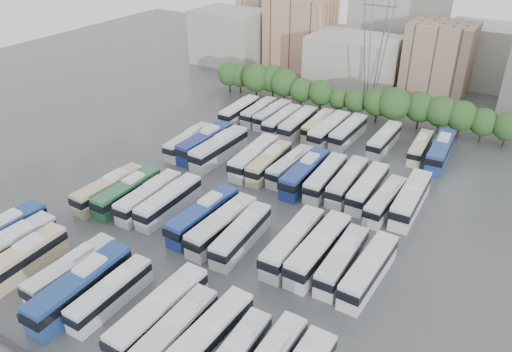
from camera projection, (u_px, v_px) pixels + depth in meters
The scene contains 46 objects.
ground at pixel (238, 211), 72.64m from camera, with size 220.00×220.00×0.00m, color #424447.
tree_line at pixel (347, 95), 102.15m from camera, with size 64.52×7.89×8.09m.
city_buildings at pixel (365, 42), 125.96m from camera, with size 102.00×35.00×20.00m.
electricity_pylon at pixel (379, 18), 100.08m from camera, with size 9.00×6.91×33.83m.
bus_r0_s1 at pixel (7, 248), 61.61m from camera, with size 3.34×13.13×4.09m.
bus_r0_s2 at pixel (21, 261), 59.59m from camera, with size 3.15×12.60×3.93m.
bus_r0_s4 at pixel (72, 270), 58.22m from camera, with size 3.03×12.01×3.74m.
bus_r0_s5 at pixel (81, 287), 55.37m from camera, with size 3.18×13.69×4.28m.
bus_r0_s6 at pixel (111, 293), 54.98m from camera, with size 2.47×11.23×3.52m.
bus_r0_s8 at pixel (159, 312), 52.04m from camera, with size 3.23×13.37×4.17m.
bus_r0_s9 at pixel (173, 334), 49.60m from camera, with size 2.70×12.31×3.86m.
bus_r0_s10 at pixel (208, 338), 49.21m from camera, with size 3.29×12.62×3.93m.
bus_r1_s1 at pixel (109, 189), 74.41m from camera, with size 3.27×12.38×3.85m.
bus_r1_s2 at pixel (128, 192), 73.60m from camera, with size 2.77×12.17×3.81m.
bus_r1_s3 at pixel (149, 197), 72.43m from camera, with size 2.85×12.31×3.85m.
bus_r1_s4 at pixel (169, 201), 71.40m from camera, with size 2.73×12.27×3.85m.
bus_r1_s6 at pixel (203, 215), 68.04m from camera, with size 3.44×13.05×4.06m.
bus_r1_s7 at pixel (222, 225), 65.99m from camera, with size 3.36×12.82×3.99m.
bus_r1_s8 at pixel (241, 234), 64.36m from camera, with size 3.28×12.27×3.81m.
bus_r1_s10 at pixel (293, 242), 62.72m from camera, with size 2.98×13.14×4.11m.
bus_r1_s11 at pixel (319, 249), 61.42m from camera, with size 3.21×13.45×4.20m.
bus_r1_s12 at pixel (342, 260), 59.86m from camera, with size 2.76×11.93×3.73m.
bus_r1_s13 at pixel (369, 270), 58.16m from camera, with size 3.20×12.56×3.91m.
bus_r2_s1 at pixel (189, 141), 88.91m from camera, with size 3.08×11.98×3.73m.
bus_r2_s2 at pixel (205, 142), 88.07m from camera, with size 3.35×13.34×4.16m.
bus_r2_s3 at pixel (219, 148), 86.02m from camera, with size 3.46×13.64×4.25m.
bus_r2_s5 at pixel (254, 157), 83.32m from camera, with size 3.42×13.12×4.08m.
bus_r2_s6 at pixel (269, 162), 81.85m from camera, with size 3.07×12.13×3.78m.
bus_r2_s7 at pixel (290, 166), 80.97m from camera, with size 3.11×11.73×3.64m.
bus_r2_s8 at pixel (305, 173), 78.46m from camera, with size 2.96×13.13×4.11m.
bus_r2_s9 at pixel (325, 177), 77.42m from camera, with size 3.12×12.33×3.84m.
bus_r2_s10 at pixel (347, 181), 76.39m from camera, with size 3.08×12.39×3.86m.
bus_r2_s11 at pixel (368, 188), 74.71m from camera, with size 2.71×12.19×3.82m.
bus_r2_s12 at pixel (385, 200), 71.82m from camera, with size 3.00×11.48×3.57m.
bus_r2_s13 at pixel (411, 199), 71.71m from camera, with size 3.14×13.19×4.12m.
bus_r3_s1 at pixel (240, 110), 101.83m from camera, with size 2.68×11.84×3.71m.
bus_r3_s2 at pixel (259, 111), 101.70m from camera, with size 2.67×11.23×3.51m.
bus_r3_s3 at pixel (273, 114), 100.19m from camera, with size 2.84×11.49×3.58m.
bus_r3_s4 at pixel (282, 121), 97.16m from camera, with size 2.72×11.94×3.74m.
bus_r3_s5 at pixel (298, 123), 95.86m from camera, with size 2.89×12.32×3.85m.
bus_r3_s6 at pixel (318, 125), 95.70m from camera, with size 2.87×11.33×3.53m.
bus_r3_s7 at pixel (329, 130), 93.00m from camera, with size 3.27×13.03×4.06m.
bus_r3_s8 at pixel (348, 132), 92.49m from camera, with size 2.99×12.30×3.84m.
bus_r3_s10 at pixel (384, 140), 89.63m from camera, with size 2.79×11.90×3.72m.
bus_r3_s12 at pixel (420, 147), 87.22m from camera, with size 2.83×10.87×3.38m.
bus_r3_s13 at pixel (441, 150), 85.45m from camera, with size 3.39×13.05×4.06m.
Camera 1 is at (33.50, -50.92, 39.93)m, focal length 35.00 mm.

